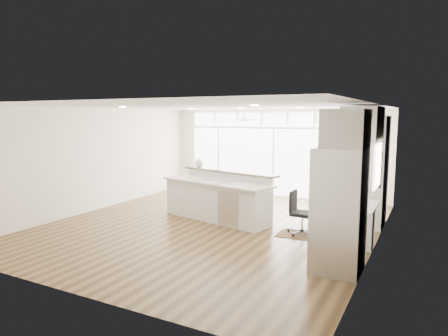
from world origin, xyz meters
The scene contains 24 objects.
floor centered at (0.00, 0.00, -0.01)m, with size 7.00×8.00×0.02m, color #3E2913.
ceiling centered at (0.00, 0.00, 2.70)m, with size 7.00×8.00×0.02m, color white.
wall_back centered at (0.00, 4.00, 1.35)m, with size 7.00×0.04×2.70m, color silver.
wall_front centered at (0.00, -4.00, 1.35)m, with size 7.00×0.04×2.70m, color silver.
wall_left centered at (-3.50, 0.00, 1.35)m, with size 0.04×8.00×2.70m, color silver.
wall_right centered at (3.50, 0.00, 1.35)m, with size 0.04×8.00×2.70m, color silver.
glass_wall centered at (0.00, 3.94, 1.05)m, with size 5.80×0.06×2.08m, color white.
transom_row centered at (0.00, 3.94, 2.38)m, with size 5.90×0.06×0.40m, color white.
desk_window centered at (3.46, 0.30, 1.55)m, with size 0.04×0.85×0.85m, color white.
ceiling_fan centered at (-0.50, 2.80, 2.48)m, with size 1.16×1.16×0.32m, color white.
recessed_lights centered at (0.00, 0.20, 2.68)m, with size 3.40×3.00×0.02m, color white.
oven_cabinet centered at (3.17, 1.80, 1.25)m, with size 0.64×1.20×2.50m, color silver.
desk_nook centered at (3.13, 0.30, 0.38)m, with size 0.72×1.30×0.76m, color silver.
upper_cabinets centered at (3.17, 0.30, 2.35)m, with size 0.64×1.30×0.64m, color silver.
refrigerator centered at (3.11, -1.35, 1.00)m, with size 0.76×0.90×2.00m, color silver.
fridge_cabinet centered at (3.17, -1.35, 2.30)m, with size 0.64×0.90×0.60m, color silver.
framed_photos centered at (3.46, 0.92, 1.40)m, with size 0.06×0.22×0.80m, color black.
kitchen_island centered at (-0.15, 0.49, 0.58)m, with size 2.90×1.09×1.15m, color silver.
rug centered at (1.99, 0.19, 0.01)m, with size 0.88×0.63×0.01m, color #392312.
office_chair centered at (2.03, 0.28, 0.46)m, with size 0.47×0.44×0.91m, color black.
fishbowl centered at (-0.99, 1.09, 1.27)m, with size 0.24×0.24×0.24m, color silver.
monitor centered at (3.05, 0.30, 0.98)m, with size 0.09×0.52×0.43m, color black.
keyboard centered at (2.88, 0.30, 0.77)m, with size 0.12×0.33×0.02m, color silver.
potted_plant centered at (3.17, 1.80, 2.61)m, with size 0.25×0.28×0.22m, color #385C27.
Camera 1 is at (4.38, -7.75, 2.50)m, focal length 32.00 mm.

